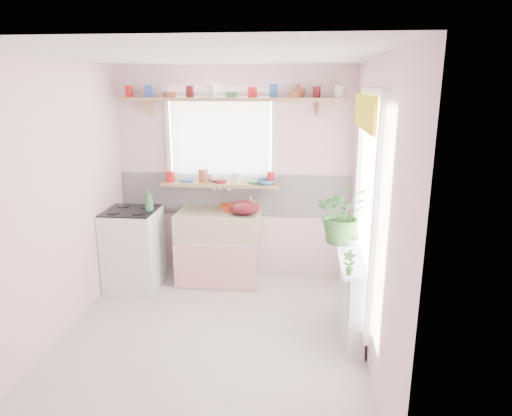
# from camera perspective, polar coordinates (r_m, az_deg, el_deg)

# --- Properties ---
(room) EXTENTS (3.20, 3.20, 3.20)m
(room) POSITION_cam_1_polar(r_m,az_deg,el_deg) (4.67, 3.95, 3.92)
(room) COLOR beige
(room) RESTS_ON ground
(sink_unit) EXTENTS (0.95, 0.65, 1.11)m
(sink_unit) POSITION_cam_1_polar(r_m,az_deg,el_deg) (5.43, -4.68, -4.78)
(sink_unit) COLOR white
(sink_unit) RESTS_ON ground
(cooker) EXTENTS (0.58, 0.58, 0.93)m
(cooker) POSITION_cam_1_polar(r_m,az_deg,el_deg) (5.45, -15.07, -4.87)
(cooker) COLOR white
(cooker) RESTS_ON ground
(radiator_ledge) EXTENTS (0.22, 0.95, 0.78)m
(radiator_ledge) POSITION_cam_1_polar(r_m,az_deg,el_deg) (4.37, 11.92, -10.65)
(radiator_ledge) COLOR white
(radiator_ledge) RESTS_ON ground
(windowsill) EXTENTS (1.40, 0.22, 0.04)m
(windowsill) POSITION_cam_1_polar(r_m,az_deg,el_deg) (5.41, -4.49, 2.97)
(windowsill) COLOR tan
(windowsill) RESTS_ON room
(pine_shelf) EXTENTS (2.52, 0.24, 0.04)m
(pine_shelf) POSITION_cam_1_polar(r_m,az_deg,el_deg) (5.25, -3.08, 13.42)
(pine_shelf) COLOR tan
(pine_shelf) RESTS_ON room
(shelf_crockery) EXTENTS (2.47, 0.11, 0.12)m
(shelf_crockery) POSITION_cam_1_polar(r_m,az_deg,el_deg) (5.25, -3.09, 14.24)
(shelf_crockery) COLOR red
(shelf_crockery) RESTS_ON pine_shelf
(sill_crockery) EXTENTS (1.35, 0.11, 0.12)m
(sill_crockery) POSITION_cam_1_polar(r_m,az_deg,el_deg) (5.39, -4.68, 3.75)
(sill_crockery) COLOR red
(sill_crockery) RESTS_ON windowsill
(dish_tray) EXTENTS (0.50, 0.45, 0.04)m
(dish_tray) POSITION_cam_1_polar(r_m,az_deg,el_deg) (5.44, -1.98, 0.17)
(dish_tray) COLOR #F74616
(dish_tray) RESTS_ON sink_unit
(colander) EXTENTS (0.34, 0.34, 0.15)m
(colander) POSITION_cam_1_polar(r_m,az_deg,el_deg) (5.20, -1.46, 0.08)
(colander) COLOR #590F19
(colander) RESTS_ON sink_unit
(jade_plant) EXTENTS (0.59, 0.53, 0.59)m
(jade_plant) POSITION_cam_1_polar(r_m,az_deg,el_deg) (4.50, 10.76, -0.68)
(jade_plant) COLOR #346629
(jade_plant) RESTS_ON radiator_ledge
(fruit_bowl) EXTENTS (0.34, 0.34, 0.06)m
(fruit_bowl) POSITION_cam_1_polar(r_m,az_deg,el_deg) (4.58, 11.21, -3.85)
(fruit_bowl) COLOR white
(fruit_bowl) RESTS_ON radiator_ledge
(herb_pot) EXTENTS (0.12, 0.09, 0.21)m
(herb_pot) POSITION_cam_1_polar(r_m,az_deg,el_deg) (3.81, 11.58, -6.73)
(herb_pot) COLOR #366729
(herb_pot) RESTS_ON radiator_ledge
(soap_bottle_sink) EXTENTS (0.10, 0.10, 0.17)m
(soap_bottle_sink) POSITION_cam_1_polar(r_m,az_deg,el_deg) (5.32, -0.62, 0.56)
(soap_bottle_sink) COLOR #D2DA61
(soap_bottle_sink) RESTS_ON sink_unit
(sill_cup) EXTENTS (0.14, 0.14, 0.10)m
(sill_cup) POSITION_cam_1_polar(r_m,az_deg,el_deg) (5.47, -5.43, 3.83)
(sill_cup) COLOR white
(sill_cup) RESTS_ON windowsill
(sill_bowl) EXTENTS (0.25, 0.25, 0.06)m
(sill_bowl) POSITION_cam_1_polar(r_m,az_deg,el_deg) (5.27, 1.29, 3.26)
(sill_bowl) COLOR teal
(sill_bowl) RESTS_ON windowsill
(shelf_vase) EXTENTS (0.17, 0.17, 0.15)m
(shelf_vase) POSITION_cam_1_polar(r_m,az_deg,el_deg) (5.25, 5.33, 14.43)
(shelf_vase) COLOR #A14E31
(shelf_vase) RESTS_ON pine_shelf
(cooker_bottle) EXTENTS (0.10, 0.10, 0.25)m
(cooker_bottle) POSITION_cam_1_polar(r_m,az_deg,el_deg) (5.20, -13.25, 0.99)
(cooker_bottle) COLOR #438650
(cooker_bottle) RESTS_ON cooker
(fruit) EXTENTS (0.20, 0.14, 0.10)m
(fruit) POSITION_cam_1_polar(r_m,az_deg,el_deg) (4.57, 11.32, -3.14)
(fruit) COLOR orange
(fruit) RESTS_ON fruit_bowl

